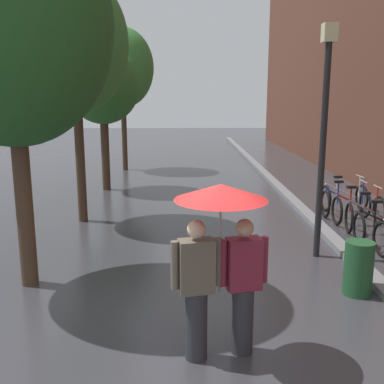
{
  "coord_description": "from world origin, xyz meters",
  "views": [
    {
      "loc": [
        0.09,
        -5.28,
        3.01
      ],
      "look_at": [
        0.19,
        2.53,
        1.35
      ],
      "focal_mm": 41.8,
      "sensor_mm": 36.0,
      "label": 1
    }
  ],
  "objects_px": {
    "parked_bicycle_3": "(358,210)",
    "litter_bin": "(358,268)",
    "street_tree_2": "(103,85)",
    "street_tree_3": "(122,68)",
    "street_tree_0": "(10,24)",
    "parked_bicycle_1": "(384,228)",
    "street_tree_1": "(74,44)",
    "parked_bicycle_4": "(345,203)",
    "street_lamp_post": "(324,126)",
    "parked_bicycle_2": "(373,218)",
    "parked_bicycle_5": "(344,197)",
    "couple_under_umbrella": "(220,247)"
  },
  "relations": [
    {
      "from": "street_tree_0",
      "to": "couple_under_umbrella",
      "type": "xyz_separation_m",
      "value": [
        2.96,
        -2.1,
        -2.71
      ]
    },
    {
      "from": "parked_bicycle_4",
      "to": "parked_bicycle_1",
      "type": "bearing_deg",
      "value": -89.18
    },
    {
      "from": "parked_bicycle_5",
      "to": "street_lamp_post",
      "type": "relative_size",
      "value": 0.27
    },
    {
      "from": "street_tree_2",
      "to": "parked_bicycle_2",
      "type": "distance_m",
      "value": 9.0
    },
    {
      "from": "street_tree_2",
      "to": "parked_bicycle_2",
      "type": "xyz_separation_m",
      "value": [
        6.82,
        -5.03,
        -3.01
      ]
    },
    {
      "from": "parked_bicycle_3",
      "to": "litter_bin",
      "type": "height_order",
      "value": "parked_bicycle_3"
    },
    {
      "from": "parked_bicycle_4",
      "to": "street_lamp_post",
      "type": "bearing_deg",
      "value": -118.45
    },
    {
      "from": "parked_bicycle_3",
      "to": "litter_bin",
      "type": "xyz_separation_m",
      "value": [
        -1.46,
        -3.84,
        0.05
      ]
    },
    {
      "from": "street_lamp_post",
      "to": "street_tree_3",
      "type": "bearing_deg",
      "value": 115.65
    },
    {
      "from": "street_tree_0",
      "to": "street_lamp_post",
      "type": "relative_size",
      "value": 1.38
    },
    {
      "from": "parked_bicycle_1",
      "to": "parked_bicycle_2",
      "type": "xyz_separation_m",
      "value": [
        0.09,
        0.78,
        0.0
      ]
    },
    {
      "from": "street_tree_1",
      "to": "parked_bicycle_2",
      "type": "bearing_deg",
      "value": -9.79
    },
    {
      "from": "street_tree_0",
      "to": "street_tree_1",
      "type": "height_order",
      "value": "street_tree_0"
    },
    {
      "from": "parked_bicycle_1",
      "to": "couple_under_umbrella",
      "type": "xyz_separation_m",
      "value": [
        -3.7,
        -3.99,
        0.97
      ]
    },
    {
      "from": "street_tree_0",
      "to": "parked_bicycle_1",
      "type": "bearing_deg",
      "value": 15.87
    },
    {
      "from": "street_tree_2",
      "to": "street_tree_3",
      "type": "xyz_separation_m",
      "value": [
        0.06,
        4.17,
        0.8
      ]
    },
    {
      "from": "street_lamp_post",
      "to": "parked_bicycle_5",
      "type": "bearing_deg",
      "value": 63.82
    },
    {
      "from": "street_tree_1",
      "to": "litter_bin",
      "type": "distance_m",
      "value": 7.74
    },
    {
      "from": "street_tree_3",
      "to": "parked_bicycle_2",
      "type": "height_order",
      "value": "street_tree_3"
    },
    {
      "from": "parked_bicycle_2",
      "to": "parked_bicycle_5",
      "type": "distance_m",
      "value": 2.12
    },
    {
      "from": "street_tree_2",
      "to": "couple_under_umbrella",
      "type": "relative_size",
      "value": 2.25
    },
    {
      "from": "parked_bicycle_2",
      "to": "street_tree_1",
      "type": "bearing_deg",
      "value": 170.21
    },
    {
      "from": "street_lamp_post",
      "to": "litter_bin",
      "type": "height_order",
      "value": "street_lamp_post"
    },
    {
      "from": "street_tree_0",
      "to": "street_tree_1",
      "type": "relative_size",
      "value": 1.01
    },
    {
      "from": "street_tree_1",
      "to": "litter_bin",
      "type": "height_order",
      "value": "street_tree_1"
    },
    {
      "from": "street_tree_1",
      "to": "parked_bicycle_1",
      "type": "xyz_separation_m",
      "value": [
        6.65,
        -1.95,
        -3.83
      ]
    },
    {
      "from": "parked_bicycle_1",
      "to": "couple_under_umbrella",
      "type": "bearing_deg",
      "value": -132.83
    },
    {
      "from": "parked_bicycle_1",
      "to": "parked_bicycle_4",
      "type": "relative_size",
      "value": 1.02
    },
    {
      "from": "parked_bicycle_3",
      "to": "parked_bicycle_1",
      "type": "bearing_deg",
      "value": -91.34
    },
    {
      "from": "couple_under_umbrella",
      "to": "litter_bin",
      "type": "xyz_separation_m",
      "value": [
        2.27,
        1.65,
        -0.92
      ]
    },
    {
      "from": "street_tree_1",
      "to": "parked_bicycle_5",
      "type": "height_order",
      "value": "street_tree_1"
    },
    {
      "from": "street_tree_3",
      "to": "parked_bicycle_5",
      "type": "height_order",
      "value": "street_tree_3"
    },
    {
      "from": "parked_bicycle_2",
      "to": "parked_bicycle_4",
      "type": "bearing_deg",
      "value": 94.84
    },
    {
      "from": "street_tree_1",
      "to": "couple_under_umbrella",
      "type": "bearing_deg",
      "value": -63.57
    },
    {
      "from": "street_tree_1",
      "to": "parked_bicycle_4",
      "type": "distance_m",
      "value": 7.65
    },
    {
      "from": "parked_bicycle_2",
      "to": "parked_bicycle_3",
      "type": "height_order",
      "value": "same"
    },
    {
      "from": "parked_bicycle_2",
      "to": "street_lamp_post",
      "type": "xyz_separation_m",
      "value": [
        -1.66,
        -1.42,
        2.12
      ]
    },
    {
      "from": "street_tree_3",
      "to": "street_lamp_post",
      "type": "distance_m",
      "value": 11.91
    },
    {
      "from": "street_tree_2",
      "to": "street_tree_3",
      "type": "bearing_deg",
      "value": 89.12
    },
    {
      "from": "street_tree_2",
      "to": "parked_bicycle_5",
      "type": "xyz_separation_m",
      "value": [
        6.91,
        -2.91,
        -3.01
      ]
    },
    {
      "from": "street_tree_0",
      "to": "street_tree_1",
      "type": "xyz_separation_m",
      "value": [
        0.01,
        3.84,
        0.14
      ]
    },
    {
      "from": "parked_bicycle_2",
      "to": "street_lamp_post",
      "type": "height_order",
      "value": "street_lamp_post"
    },
    {
      "from": "street_tree_2",
      "to": "street_lamp_post",
      "type": "relative_size",
      "value": 1.09
    },
    {
      "from": "couple_under_umbrella",
      "to": "parked_bicycle_2",
      "type": "bearing_deg",
      "value": 51.58
    },
    {
      "from": "street_tree_2",
      "to": "parked_bicycle_5",
      "type": "distance_m",
      "value": 8.08
    },
    {
      "from": "litter_bin",
      "to": "parked_bicycle_2",
      "type": "bearing_deg",
      "value": 64.19
    },
    {
      "from": "parked_bicycle_5",
      "to": "litter_bin",
      "type": "height_order",
      "value": "parked_bicycle_5"
    },
    {
      "from": "street_tree_0",
      "to": "litter_bin",
      "type": "bearing_deg",
      "value": -4.9
    },
    {
      "from": "street_tree_0",
      "to": "parked_bicycle_5",
      "type": "bearing_deg",
      "value": 35.11
    },
    {
      "from": "street_tree_3",
      "to": "parked_bicycle_5",
      "type": "xyz_separation_m",
      "value": [
        6.84,
        -7.08,
        -3.8
      ]
    }
  ]
}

